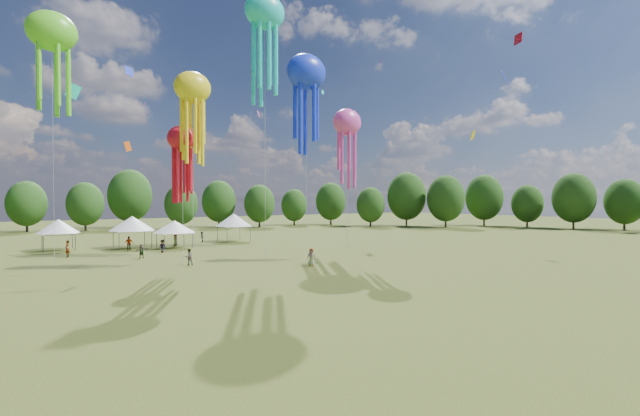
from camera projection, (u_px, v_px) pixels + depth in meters
ground at (583, 381)px, 15.62m from camera, size 300.00×300.00×0.00m
spectator_near at (189, 257)px, 43.35m from camera, size 0.78×0.61×1.59m
spectators_far at (169, 245)px, 54.04m from camera, size 19.82×30.83×1.91m
festival_tents at (130, 224)px, 58.87m from camera, size 38.61×10.87×4.39m
show_kites at (237, 79)px, 52.70m from camera, size 36.05×22.34×30.45m
small_kites at (176, 4)px, 50.05m from camera, size 74.10×65.14×45.78m
treeline at (120, 199)px, 64.47m from camera, size 201.57×95.24×13.43m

